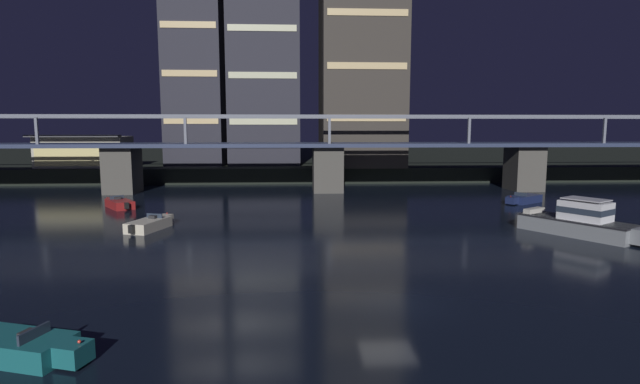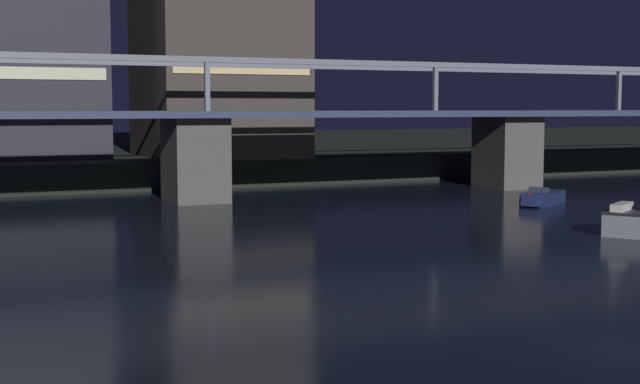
# 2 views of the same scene
# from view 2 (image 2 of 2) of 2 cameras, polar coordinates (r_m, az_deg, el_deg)

# --- Properties ---
(ground_plane) EXTENTS (400.00, 400.00, 0.00)m
(ground_plane) POSITION_cam_2_polar(r_m,az_deg,el_deg) (23.96, 19.45, -9.82)
(ground_plane) COLOR black
(far_riverbank) EXTENTS (240.00, 80.00, 2.20)m
(far_riverbank) POSITION_cam_2_polar(r_m,az_deg,el_deg) (105.67, -15.25, 2.52)
(far_riverbank) COLOR black
(far_riverbank) RESTS_ON ground
(river_bridge) EXTENTS (105.71, 6.40, 9.38)m
(river_bridge) POSITION_cam_2_polar(r_m,az_deg,el_deg) (58.59, -8.11, 3.47)
(river_bridge) COLOR #4C4944
(river_bridge) RESTS_ON ground
(speedboat_near_right) EXTENTS (4.77, 3.85, 1.16)m
(speedboat_near_right) POSITION_cam_2_polar(r_m,az_deg,el_deg) (58.47, 14.19, -0.36)
(speedboat_near_right) COLOR #19234C
(speedboat_near_right) RESTS_ON ground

